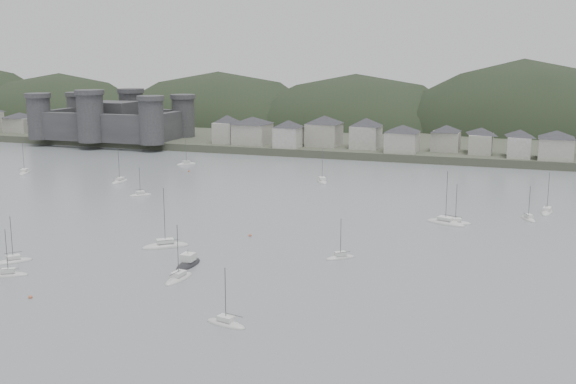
% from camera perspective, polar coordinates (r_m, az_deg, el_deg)
% --- Properties ---
extents(ground, '(900.00, 900.00, 0.00)m').
position_cam_1_polar(ground, '(111.52, -13.16, -10.18)').
color(ground, slate).
rests_on(ground, ground).
extents(far_shore_land, '(900.00, 250.00, 3.00)m').
position_cam_1_polar(far_shore_land, '(388.06, 10.94, 5.34)').
color(far_shore_land, '#383D2D').
rests_on(far_shore_land, ground).
extents(forested_ridge, '(851.55, 103.94, 102.57)m').
position_cam_1_polar(forested_ridge, '(363.76, 11.00, 2.92)').
color(forested_ridge, black).
rests_on(forested_ridge, ground).
extents(castle, '(66.00, 43.00, 20.00)m').
position_cam_1_polar(castle, '(321.51, -14.15, 5.71)').
color(castle, '#343537').
rests_on(castle, far_shore_land).
extents(waterfront_town, '(451.48, 28.46, 12.92)m').
position_cam_1_polar(waterfront_town, '(272.12, 17.98, 4.06)').
color(waterfront_town, gray).
rests_on(waterfront_town, far_shore_land).
extents(moored_fleet, '(267.24, 165.50, 13.75)m').
position_cam_1_polar(moored_fleet, '(167.16, -3.82, -2.61)').
color(moored_fleet, '#BCBCB7').
rests_on(moored_fleet, ground).
extents(motor_launch_far, '(3.24, 8.53, 4.01)m').
position_cam_1_polar(motor_launch_far, '(136.81, -8.14, -5.82)').
color(motor_launch_far, black).
rests_on(motor_launch_far, ground).
extents(mooring_buoys, '(157.34, 146.07, 0.70)m').
position_cam_1_polar(mooring_buoys, '(148.66, -7.20, -4.46)').
color(mooring_buoys, '#B85D3D').
rests_on(mooring_buoys, ground).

